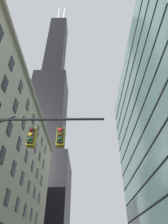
{
  "coord_description": "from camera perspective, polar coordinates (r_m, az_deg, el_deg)",
  "views": [
    {
      "loc": [
        0.22,
        -6.14,
        1.77
      ],
      "look_at": [
        0.03,
        12.96,
        15.8
      ],
      "focal_mm": 30.95,
      "sensor_mm": 36.0,
      "label": 1
    }
  ],
  "objects": [
    {
      "name": "dark_skyscraper",
      "position": [
        107.03,
        -11.5,
        -6.0
      ],
      "size": [
        28.7,
        28.7,
        191.46
      ],
      "color": "black",
      "rests_on": "ground"
    },
    {
      "name": "traffic_signal_mast",
      "position": [
        10.63,
        -22.84,
        -11.12
      ],
      "size": [
        8.53,
        0.63,
        7.91
      ],
      "color": "black",
      "rests_on": "sidewalk_left"
    }
  ]
}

